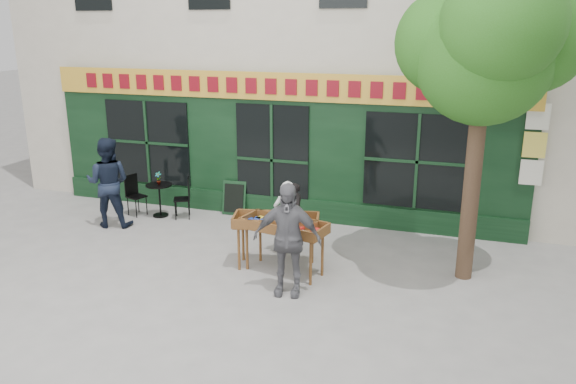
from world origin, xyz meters
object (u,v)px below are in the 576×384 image
Objects in this scene: bistro_table at (159,194)px; dog at (294,202)px; man_left at (108,182)px; man_right at (287,239)px; book_cart_center at (276,224)px; woman at (287,218)px; book_cart_right at (284,229)px.

dog is at bearing -26.19° from bistro_table.
man_left is (-4.55, 1.00, -0.30)m from dog.
man_left reaches higher than man_right.
book_cart_center is at bearing 110.83° from man_right.
man_left is at bearing -127.87° from bistro_table.
man_right reaches higher than woman.
man_right is at bearing -73.81° from book_cart_center.
man_left reaches higher than book_cart_right.
dog is 4.36m from bistro_table.
dog reaches higher than book_cart_right.
book_cart_right is at bearing 149.61° from man_left.
book_cart_center is 0.66m from woman.
man_right is 4.92m from bistro_table.
man_right is 2.49× the size of bistro_table.
book_cart_center is 3.97m from bistro_table.
man_right is at bearing -91.65° from dog.
man_left reaches higher than dog.
book_cart_center reaches higher than bistro_table.
bistro_table is (-3.73, 2.05, -0.28)m from book_cart_right.
book_cart_center is 1.00× the size of book_cart_right.
man_right reaches higher than book_cart_right.
woman is (-0.35, 0.70, -0.56)m from dog.
man_right is at bearing -34.80° from bistro_table.
man_left is (-0.70, -0.90, 0.45)m from bistro_table.
man_right reaches higher than bistro_table.
book_cart_right reaches higher than bistro_table.
woman is 3.71m from bistro_table.
woman is at bearing -18.83° from bistro_table.
book_cart_center is 1.09× the size of woman.
book_cart_right is 2.10× the size of bistro_table.
man_right reaches higher than book_cart_center.
woman is at bearing 100.15° from man_right.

